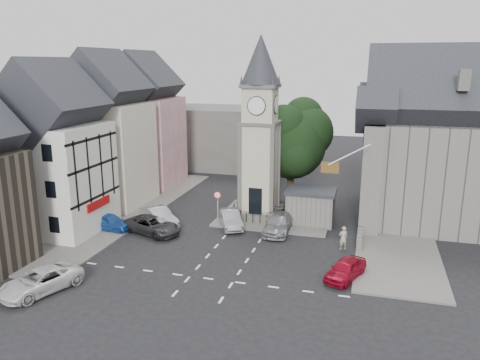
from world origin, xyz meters
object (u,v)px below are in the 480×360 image
(car_west_blue, at_px, (108,222))
(pedestrian, at_px, (343,238))
(clock_tower, at_px, (260,129))
(stone_shelter, at_px, (311,206))
(car_east_red, at_px, (346,269))

(car_west_blue, distance_m, pedestrian, 19.53)
(clock_tower, distance_m, stone_shelter, 8.15)
(clock_tower, relative_size, car_east_red, 4.14)
(clock_tower, xyz_separation_m, car_west_blue, (-11.50, -7.05, -7.39))
(car_west_blue, bearing_deg, clock_tower, -55.20)
(stone_shelter, distance_m, car_east_red, 11.17)
(clock_tower, bearing_deg, car_west_blue, -148.48)
(clock_tower, distance_m, car_west_blue, 15.38)
(stone_shelter, height_order, car_east_red, stone_shelter)
(car_east_red, bearing_deg, clock_tower, 149.70)
(stone_shelter, height_order, pedestrian, stone_shelter)
(clock_tower, height_order, car_east_red, clock_tower)
(stone_shelter, relative_size, car_east_red, 1.10)
(clock_tower, xyz_separation_m, car_east_red, (8.50, -10.99, -7.45))
(clock_tower, height_order, stone_shelter, clock_tower)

